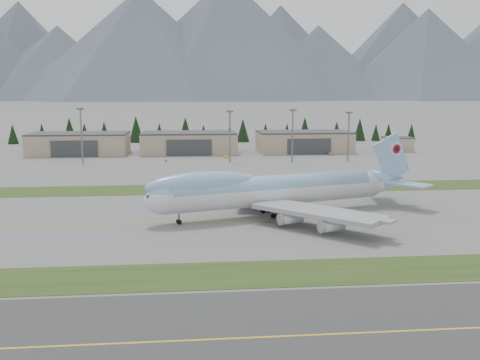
{
  "coord_description": "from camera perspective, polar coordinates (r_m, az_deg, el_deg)",
  "views": [
    {
      "loc": [
        -15.08,
        -125.33,
        30.86
      ],
      "look_at": [
        -1.77,
        13.17,
        8.0
      ],
      "focal_mm": 40.0,
      "sensor_mm": 36.0,
      "label": 1
    }
  ],
  "objects": [
    {
      "name": "grass_strip_far",
      "position": [
        173.75,
        -0.42,
        -0.9
      ],
      "size": [
        400.0,
        18.0,
        0.08
      ],
      "primitive_type": "cube",
      "color": "#2C4619",
      "rests_on": "ground"
    },
    {
      "name": "taxiway_line_near",
      "position": [
        72.04,
        7.43,
        -16.12
      ],
      "size": [
        400.0,
        0.4,
        0.02
      ],
      "primitive_type": "cube",
      "color": "gold",
      "rests_on": "ground"
    },
    {
      "name": "asphalt_taxiway",
      "position": [
        72.04,
        7.43,
        -16.12
      ],
      "size": [
        400.0,
        32.0,
        0.04
      ],
      "primitive_type": "cube",
      "color": "#353535",
      "rests_on": "ground"
    },
    {
      "name": "service_vehicle_a",
      "position": [
        245.51,
        -7.94,
        2.02
      ],
      "size": [
        1.7,
        3.52,
        1.16
      ],
      "primitive_type": "imported",
      "rotation": [
        0.0,
        0.0,
        0.1
      ],
      "color": "silver",
      "rests_on": "ground"
    },
    {
      "name": "taxiway_line_main",
      "position": [
        129.95,
        1.34,
        -4.41
      ],
      "size": [
        400.0,
        0.4,
        0.02
      ],
      "primitive_type": "cube",
      "color": "gold",
      "rests_on": "ground"
    },
    {
      "name": "conifer_belt",
      "position": [
        338.4,
        -3.76,
        5.24
      ],
      "size": [
        272.68,
        15.15,
        16.53
      ],
      "color": "black",
      "rests_on": "ground"
    },
    {
      "name": "hangar_center",
      "position": [
        276.4,
        -5.46,
        4.0
      ],
      "size": [
        48.0,
        26.6,
        10.8
      ],
      "color": "tan",
      "rests_on": "ground"
    },
    {
      "name": "ground",
      "position": [
        129.95,
        1.34,
        -4.41
      ],
      "size": [
        7000.0,
        7000.0,
        0.0
      ],
      "primitive_type": "plane",
      "color": "slate",
      "rests_on": "ground"
    },
    {
      "name": "mountain_ridge_front",
      "position": [
        2323.95,
        -2.46,
        14.2
      ],
      "size": [
        4302.88,
        1175.04,
        528.68
      ],
      "color": "#45505C",
      "rests_on": "ground"
    },
    {
      "name": "service_vehicle_b",
      "position": [
        256.38,
        -1.45,
        2.41
      ],
      "size": [
        3.64,
        2.0,
        1.14
      ],
      "primitive_type": "imported",
      "rotation": [
        0.0,
        0.0,
        1.81
      ],
      "color": "yellow",
      "rests_on": "ground"
    },
    {
      "name": "service_vehicle_c",
      "position": [
        269.91,
        9.6,
        2.63
      ],
      "size": [
        2.23,
        4.77,
        1.34
      ],
      "primitive_type": "imported",
      "rotation": [
        0.0,
        0.0,
        0.08
      ],
      "color": "#9F9FA3",
      "rests_on": "ground"
    },
    {
      "name": "control_shed",
      "position": [
        295.9,
        16.41,
        3.7
      ],
      "size": [
        14.0,
        12.0,
        7.6
      ],
      "color": "tan",
      "rests_on": "ground"
    },
    {
      "name": "boeing_747_freighter",
      "position": [
        135.24,
        3.67,
        -1.01
      ],
      "size": [
        76.15,
        63.15,
        20.1
      ],
      "rotation": [
        0.0,
        0.0,
        0.29
      ],
      "color": "silver",
      "rests_on": "ground"
    },
    {
      "name": "mountain_ridge_rear",
      "position": [
        3036.15,
        -3.43,
        13.65
      ],
      "size": [
        4454.59,
        1064.6,
        532.3
      ],
      "color": "#45505C",
      "rests_on": "ground"
    },
    {
      "name": "hangar_right",
      "position": [
        282.85,
        6.81,
        4.1
      ],
      "size": [
        48.0,
        26.6,
        10.8
      ],
      "color": "tan",
      "rests_on": "ground"
    },
    {
      "name": "floodlight_masts",
      "position": [
        237.31,
        -0.24,
        5.79
      ],
      "size": [
        121.41,
        7.98,
        24.23
      ],
      "color": "slate",
      "rests_on": "ground"
    },
    {
      "name": "grass_strip_near",
      "position": [
        93.84,
        4.13,
        -9.9
      ],
      "size": [
        400.0,
        14.0,
        0.08
      ],
      "primitive_type": "cube",
      "color": "#2C4619",
      "rests_on": "ground"
    },
    {
      "name": "hangar_left",
      "position": [
        281.8,
        -16.74,
        3.75
      ],
      "size": [
        48.0,
        26.6,
        10.8
      ],
      "color": "tan",
      "rests_on": "ground"
    }
  ]
}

